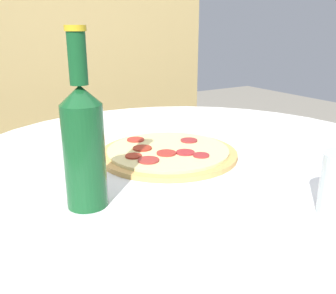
% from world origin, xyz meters
% --- Properties ---
extents(table, '(1.02, 1.02, 0.71)m').
position_xyz_m(table, '(0.00, 0.00, 0.52)').
color(table, white).
rests_on(table, ground_plane).
extents(fence_panel, '(1.27, 0.04, 1.46)m').
position_xyz_m(fence_panel, '(0.00, 0.87, 0.73)').
color(fence_panel, tan).
rests_on(fence_panel, ground_plane).
extents(pizza, '(0.29, 0.29, 0.02)m').
position_xyz_m(pizza, '(-0.04, 0.03, 0.71)').
color(pizza, tan).
rests_on(pizza, table).
extents(beer_bottle, '(0.06, 0.06, 0.27)m').
position_xyz_m(beer_bottle, '(-0.27, -0.10, 0.81)').
color(beer_bottle, '#144C23').
rests_on(beer_bottle, table).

